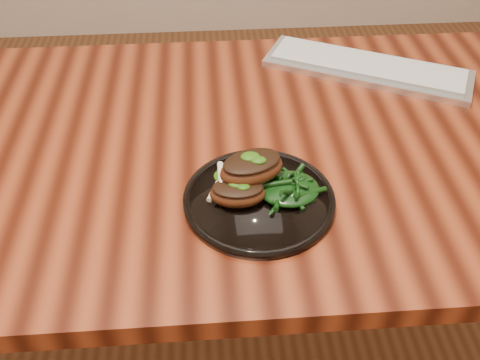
# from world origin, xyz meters

# --- Properties ---
(desk) EXTENTS (1.60, 0.80, 0.75)m
(desk) POSITION_xyz_m (0.00, 0.00, 0.67)
(desk) COLOR #391007
(desk) RESTS_ON ground
(plate) EXTENTS (0.25, 0.25, 0.02)m
(plate) POSITION_xyz_m (0.00, -0.18, 0.76)
(plate) COLOR black
(plate) RESTS_ON desk
(lamb_chop_front) EXTENTS (0.10, 0.07, 0.04)m
(lamb_chop_front) POSITION_xyz_m (-0.03, -0.18, 0.78)
(lamb_chop_front) COLOR #4A210E
(lamb_chop_front) RESTS_ON plate
(lamb_chop_back) EXTENTS (0.13, 0.10, 0.05)m
(lamb_chop_back) POSITION_xyz_m (-0.01, -0.15, 0.81)
(lamb_chop_back) COLOR #4A210E
(lamb_chop_back) RESTS_ON plate
(herb_smear) EXTENTS (0.08, 0.05, 0.01)m
(herb_smear) POSITION_xyz_m (-0.03, -0.12, 0.77)
(herb_smear) COLOR #184407
(herb_smear) RESTS_ON plate
(greens_heap) EXTENTS (0.10, 0.09, 0.04)m
(greens_heap) POSITION_xyz_m (0.05, -0.17, 0.78)
(greens_heap) COLOR black
(greens_heap) RESTS_ON plate
(keyboard) EXTENTS (0.47, 0.32, 0.02)m
(keyboard) POSITION_xyz_m (0.29, 0.23, 0.76)
(keyboard) COLOR silver
(keyboard) RESTS_ON desk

